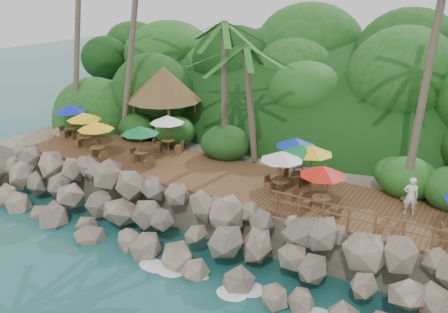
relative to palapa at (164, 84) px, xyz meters
The scene contains 11 objects.
ground 13.60m from the palapa, 55.09° to the right, with size 140.00×140.00×0.00m, color #19514F.
land_base 10.34m from the palapa, 40.02° to the left, with size 32.00×25.20×2.10m, color gray.
jungle_hill 16.22m from the palapa, 62.30° to the left, with size 44.80×28.00×15.40m, color #143811.
seawall 11.68m from the palapa, 48.96° to the right, with size 29.00×4.00×2.30m, color gray, non-canonical shape.
terrace 8.90m from the palapa, 30.14° to the right, with size 26.00×5.00×0.20m, color brown.
jungle_foliage 10.35m from the palapa, 34.90° to the left, with size 44.00×16.00×12.00m, color #143811, non-canonical shape.
foam_line 13.36m from the palapa, 54.27° to the right, with size 25.20×0.80×0.06m.
palapa is the anchor object (origin of this frame).
dining_clusters 7.93m from the palapa, 32.56° to the right, with size 25.68×5.28×2.25m.
railing 16.66m from the palapa, 23.11° to the right, with size 8.30×0.10×1.00m.
waiter 16.99m from the palapa, 12.56° to the right, with size 0.64×0.42×1.76m, color white.
Camera 1 is at (12.76, -14.81, 12.22)m, focal length 39.89 mm.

